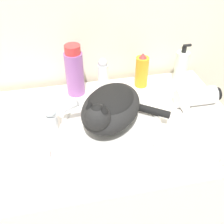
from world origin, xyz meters
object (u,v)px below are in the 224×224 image
object	(u,v)px
cat	(111,107)
spray_bottle_trigger	(142,71)
soap_bar	(40,153)
hair_dryer	(195,97)
deodorant_stick	(103,75)
mouthwash_bottle	(74,71)
faucet	(53,114)
soap_pump_bottle	(181,66)

from	to	relation	value
cat	spray_bottle_trigger	bearing A→B (deg)	179.34
soap_bar	hair_dryer	bearing A→B (deg)	14.57
hair_dryer	soap_bar	size ratio (longest dim) A/B	2.94
soap_bar	deodorant_stick	bearing A→B (deg)	51.22
mouthwash_bottle	spray_bottle_trigger	world-z (taller)	mouthwash_bottle
faucet	hair_dryer	xyz separation A→B (m)	(0.57, 0.04, -0.04)
cat	mouthwash_bottle	bearing A→B (deg)	-125.08
cat	faucet	bearing A→B (deg)	-68.17
faucet	spray_bottle_trigger	xyz separation A→B (m)	(0.40, 0.22, 0.00)
mouthwash_bottle	deodorant_stick	xyz separation A→B (m)	(0.12, 0.00, -0.03)
mouthwash_bottle	spray_bottle_trigger	xyz separation A→B (m)	(0.29, -0.00, -0.03)
faucet	deodorant_stick	xyz separation A→B (m)	(0.22, 0.22, 0.00)
spray_bottle_trigger	hair_dryer	size ratio (longest dim) A/B	0.86
faucet	spray_bottle_trigger	bearing A→B (deg)	40.58
deodorant_stick	hair_dryer	size ratio (longest dim) A/B	0.82
faucet	hair_dryer	distance (m)	0.57
deodorant_stick	soap_bar	world-z (taller)	deodorant_stick
spray_bottle_trigger	soap_pump_bottle	xyz separation A→B (m)	(0.18, 0.00, 0.00)
cat	hair_dryer	bearing A→B (deg)	138.54
spray_bottle_trigger	hair_dryer	xyz separation A→B (m)	(0.18, -0.18, -0.04)
mouthwash_bottle	faucet	bearing A→B (deg)	-114.49
cat	spray_bottle_trigger	size ratio (longest dim) A/B	2.36
soap_pump_bottle	soap_bar	bearing A→B (deg)	-151.45
spray_bottle_trigger	soap_pump_bottle	distance (m)	0.18
faucet	mouthwash_bottle	distance (m)	0.25
mouthwash_bottle	deodorant_stick	world-z (taller)	mouthwash_bottle
mouthwash_bottle	hair_dryer	world-z (taller)	mouthwash_bottle
cat	deodorant_stick	bearing A→B (deg)	-149.54
cat	soap_bar	world-z (taller)	cat
faucet	soap_pump_bottle	size ratio (longest dim) A/B	0.74
deodorant_stick	hair_dryer	distance (m)	0.40
cat	hair_dryer	world-z (taller)	cat
cat	soap_bar	bearing A→B (deg)	-38.47
faucet	mouthwash_bottle	world-z (taller)	mouthwash_bottle
faucet	mouthwash_bottle	xyz separation A→B (m)	(0.10, 0.22, 0.03)
spray_bottle_trigger	soap_bar	world-z (taller)	spray_bottle_trigger
spray_bottle_trigger	mouthwash_bottle	bearing A→B (deg)	180.00
hair_dryer	faucet	bearing A→B (deg)	-176.02
cat	deodorant_stick	distance (m)	0.27
cat	soap_pump_bottle	distance (m)	0.47
mouthwash_bottle	soap_pump_bottle	size ratio (longest dim) A/B	1.23
hair_dryer	soap_pump_bottle	bearing A→B (deg)	87.10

